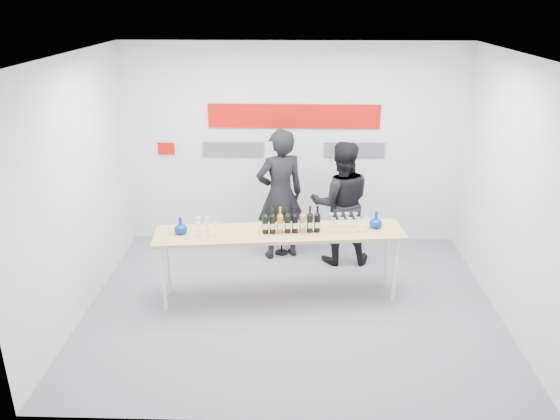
{
  "coord_description": "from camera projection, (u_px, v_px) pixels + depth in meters",
  "views": [
    {
      "loc": [
        0.03,
        -5.87,
        3.6
      ],
      "look_at": [
        -0.15,
        0.29,
        1.15
      ],
      "focal_mm": 35.0,
      "sensor_mm": 36.0,
      "label": 1
    }
  ],
  "objects": [
    {
      "name": "back_wall",
      "position": [
        294.0,
        146.0,
        8.08
      ],
      "size": [
        5.0,
        0.04,
        3.0
      ],
      "primitive_type": "cube",
      "color": "silver",
      "rests_on": "ground"
    },
    {
      "name": "glasses_right",
      "position": [
        347.0,
        223.0,
        6.64
      ],
      "size": [
        0.48,
        0.25,
        0.18
      ],
      "color": "silver",
      "rests_on": "tasting_table"
    },
    {
      "name": "presenter_right",
      "position": [
        341.0,
        203.0,
        7.59
      ],
      "size": [
        0.89,
        0.71,
        1.77
      ],
      "primitive_type": "imported",
      "rotation": [
        0.0,
        0.0,
        3.19
      ],
      "color": "black",
      "rests_on": "ground"
    },
    {
      "name": "decanter_left",
      "position": [
        181.0,
        225.0,
        6.54
      ],
      "size": [
        0.16,
        0.16,
        0.21
      ],
      "primitive_type": null,
      "color": "navy",
      "rests_on": "tasting_table"
    },
    {
      "name": "ground",
      "position": [
        291.0,
        305.0,
        6.78
      ],
      "size": [
        5.0,
        5.0,
        0.0
      ],
      "primitive_type": "plane",
      "color": "slate",
      "rests_on": "ground"
    },
    {
      "name": "presenter_left",
      "position": [
        280.0,
        195.0,
        7.71
      ],
      "size": [
        0.81,
        0.67,
        1.9
      ],
      "primitive_type": "imported",
      "rotation": [
        0.0,
        0.0,
        3.5
      ],
      "color": "black",
      "rests_on": "ground"
    },
    {
      "name": "signage",
      "position": [
        290.0,
        126.0,
        7.94
      ],
      "size": [
        3.38,
        0.02,
        0.79
      ],
      "color": "#BA0E07",
      "rests_on": "back_wall"
    },
    {
      "name": "decanter_right",
      "position": [
        376.0,
        219.0,
        6.71
      ],
      "size": [
        0.16,
        0.16,
        0.21
      ],
      "primitive_type": null,
      "color": "navy",
      "rests_on": "tasting_table"
    },
    {
      "name": "glasses_left",
      "position": [
        205.0,
        227.0,
        6.52
      ],
      "size": [
        0.28,
        0.23,
        0.18
      ],
      "color": "silver",
      "rests_on": "tasting_table"
    },
    {
      "name": "tasting_table",
      "position": [
        280.0,
        237.0,
        6.65
      ],
      "size": [
        3.07,
        0.92,
        0.91
      ],
      "rotation": [
        0.0,
        0.0,
        0.11
      ],
      "color": "tan",
      "rests_on": "ground"
    },
    {
      "name": "mic_stand",
      "position": [
        282.0,
        222.0,
        7.94
      ],
      "size": [
        0.2,
        0.2,
        1.68
      ],
      "rotation": [
        0.0,
        0.0,
        0.4
      ],
      "color": "black",
      "rests_on": "ground"
    },
    {
      "name": "wine_bottles",
      "position": [
        291.0,
        220.0,
        6.54
      ],
      "size": [
        0.71,
        0.15,
        0.33
      ],
      "rotation": [
        0.0,
        0.0,
        0.11
      ],
      "color": "black",
      "rests_on": "tasting_table"
    }
  ]
}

